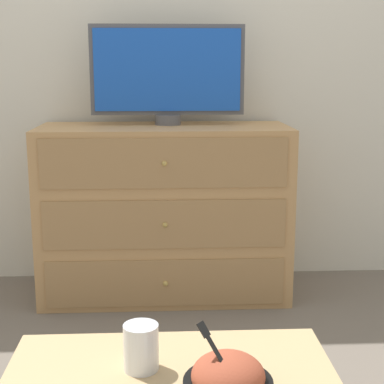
# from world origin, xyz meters

# --- Properties ---
(ground_plane) EXTENTS (12.00, 12.00, 0.00)m
(ground_plane) POSITION_xyz_m (0.00, 0.00, 0.00)
(ground_plane) COLOR #70665B
(wall_back) EXTENTS (12.00, 0.05, 2.60)m
(wall_back) POSITION_xyz_m (0.00, 0.03, 1.30)
(wall_back) COLOR silver
(wall_back) RESTS_ON ground_plane
(dresser) EXTENTS (1.21, 0.50, 0.85)m
(dresser) POSITION_xyz_m (-0.01, -0.27, 0.42)
(dresser) COLOR tan
(dresser) RESTS_ON ground_plane
(tv) EXTENTS (0.74, 0.13, 0.48)m
(tv) POSITION_xyz_m (0.01, -0.20, 1.10)
(tv) COLOR #515156
(tv) RESTS_ON dresser
(takeout_bowl) EXTENTS (0.21, 0.21, 0.18)m
(takeout_bowl) POSITION_xyz_m (0.12, -1.89, 0.43)
(takeout_bowl) COLOR black
(takeout_bowl) RESTS_ON coffee_table
(drink_cup) EXTENTS (0.09, 0.09, 0.12)m
(drink_cup) POSITION_xyz_m (-0.08, -1.75, 0.44)
(drink_cup) COLOR beige
(drink_cup) RESTS_ON coffee_table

